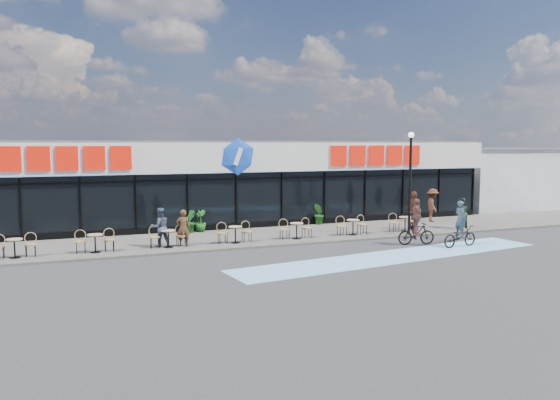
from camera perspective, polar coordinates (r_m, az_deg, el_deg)
name	(u,v)px	position (r m, az deg, el deg)	size (l,w,h in m)	color
ground	(287,257)	(21.68, 0.74, -5.95)	(120.00, 120.00, 0.00)	#28282B
sidewalk	(252,237)	(25.83, -2.98, -3.91)	(44.00, 5.00, 0.10)	#5A5650
bike_lane	(395,256)	(22.19, 11.89, -5.79)	(14.00, 2.20, 0.01)	#69A3C8
building	(221,181)	(30.73, -6.14, 1.94)	(30.60, 6.57, 4.75)	black
neighbour_building	(496,177)	(41.88, 21.69, 2.24)	(9.20, 7.20, 4.11)	white
lamp_post	(410,174)	(26.73, 13.45, 2.70)	(0.28, 0.28, 4.90)	black
bistro_set_1	(15,246)	(23.33, -25.98, -4.32)	(1.54, 0.62, 0.90)	tan
bistro_set_2	(95,241)	(23.25, -18.76, -4.07)	(1.54, 0.62, 0.90)	tan
bistro_set_3	(168,236)	(23.53, -11.62, -3.75)	(1.54, 0.62, 0.90)	tan
bistro_set_4	(235,232)	(24.17, -4.75, -3.39)	(1.54, 0.62, 0.90)	tan
bistro_set_5	(296,229)	(25.14, 1.67, -3.01)	(1.54, 0.62, 0.90)	tan
bistro_set_6	(352,225)	(26.39, 7.54, -2.63)	(1.54, 0.62, 0.90)	tan
bistro_set_7	(404,222)	(27.90, 12.83, -2.27)	(1.54, 0.62, 0.90)	tan
potted_plant_left	(190,221)	(27.19, -9.41, -2.21)	(0.60, 0.49, 1.10)	#134519
potted_plant_mid	(200,221)	(27.35, -8.37, -2.17)	(0.60, 0.60, 1.07)	#184B15
potted_plant_right	(319,214)	(29.43, 4.10, -1.48)	(0.63, 0.51, 1.14)	#1A4814
patron_left	(183,228)	(23.62, -10.07, -2.88)	(0.57, 0.38, 1.57)	#472A19
patron_right	(160,227)	(23.70, -12.43, -2.78)	(0.81, 0.63, 1.66)	#323B4F
pedestrian_a	(413,210)	(28.64, 13.77, -1.03)	(1.14, 0.47, 1.94)	#4C251B
pedestrian_b	(432,205)	(31.59, 15.65, -0.53)	(1.20, 0.69, 1.86)	#3E2316
pedestrian_c	(461,213)	(29.59, 18.43, -1.31)	(0.77, 0.60, 1.58)	#1B3122
cyclist_a	(460,232)	(24.82, 18.29, -3.19)	(1.86, 0.83, 2.02)	black
cyclist_b	(416,227)	(24.79, 14.06, -2.70)	(1.73, 1.00, 2.05)	black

